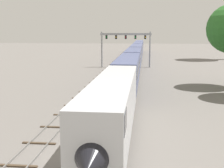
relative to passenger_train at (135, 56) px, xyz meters
name	(u,v)px	position (x,y,z in m)	size (l,w,h in m)	color
ground_plane	(79,156)	(-2.00, -55.38, -2.61)	(400.00, 400.00, 0.00)	slate
track_main	(136,64)	(0.00, 4.62, -2.54)	(2.60, 200.00, 0.16)	slate
track_near	(105,74)	(-5.50, -15.38, -2.54)	(2.60, 160.00, 0.16)	slate
passenger_train	(135,56)	(0.00, 0.00, 0.00)	(3.04, 123.38, 4.80)	silver
signal_gantry	(126,41)	(-2.25, -1.97, 3.58)	(12.10, 0.49, 8.45)	#999BA0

